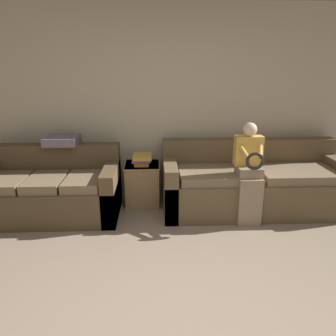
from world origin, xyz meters
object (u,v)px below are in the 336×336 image
(couch_main, at_px, (253,185))
(throw_pillow, at_px, (62,140))
(book_stack, at_px, (142,159))
(side_shelf, at_px, (143,183))
(couch_side, at_px, (51,191))
(child_left_seated, at_px, (249,170))

(couch_main, distance_m, throw_pillow, 2.49)
(book_stack, bearing_deg, side_shelf, 98.22)
(couch_side, xyz_separation_m, child_left_seated, (2.36, -0.28, 0.33))
(couch_side, bearing_deg, couch_main, 1.76)
(child_left_seated, distance_m, throw_pillow, 2.33)
(couch_side, xyz_separation_m, throw_pillow, (0.11, 0.29, 0.57))
(child_left_seated, relative_size, side_shelf, 2.13)
(book_stack, xyz_separation_m, throw_pillow, (-1.00, -0.02, 0.27))
(side_shelf, xyz_separation_m, throw_pillow, (-1.00, -0.02, 0.60))
(couch_side, bearing_deg, side_shelf, 15.56)
(side_shelf, bearing_deg, book_stack, -81.78)
(throw_pillow, bearing_deg, couch_main, -5.09)
(couch_side, xyz_separation_m, side_shelf, (1.11, 0.31, -0.03))
(couch_side, distance_m, throw_pillow, 0.65)
(side_shelf, bearing_deg, throw_pillow, -179.03)
(couch_side, height_order, throw_pillow, throw_pillow)
(couch_main, height_order, child_left_seated, child_left_seated)
(couch_side, height_order, side_shelf, couch_side)
(couch_side, relative_size, book_stack, 5.06)
(side_shelf, distance_m, book_stack, 0.33)
(book_stack, distance_m, throw_pillow, 1.04)
(book_stack, bearing_deg, couch_main, -9.28)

